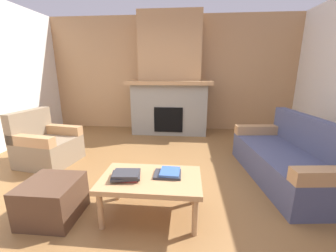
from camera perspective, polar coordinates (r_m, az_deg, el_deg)
ground at (r=2.86m, az=-4.06°, el=-16.18°), size 9.00×9.00×0.00m
wall_back_wood_panel at (r=5.43m, az=0.84°, el=13.53°), size 6.00×0.12×2.70m
fireplace at (r=5.07m, az=0.50°, el=11.33°), size 1.90×0.82×2.70m
couch at (r=3.38m, az=29.62°, el=-7.78°), size 1.04×1.88×0.85m
armchair at (r=3.96m, az=-29.69°, el=-4.48°), size 0.87×0.87×0.85m
coffee_table at (r=2.23m, az=-4.62°, el=-14.68°), size 1.00×0.60×0.43m
ottoman at (r=2.57m, az=-28.42°, el=-16.83°), size 0.52×0.52×0.40m
book_stack_near_edge at (r=2.19m, az=-11.04°, el=-12.74°), size 0.31×0.26×0.07m
book_stack_center at (r=2.22m, az=0.17°, el=-12.46°), size 0.27×0.23×0.05m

